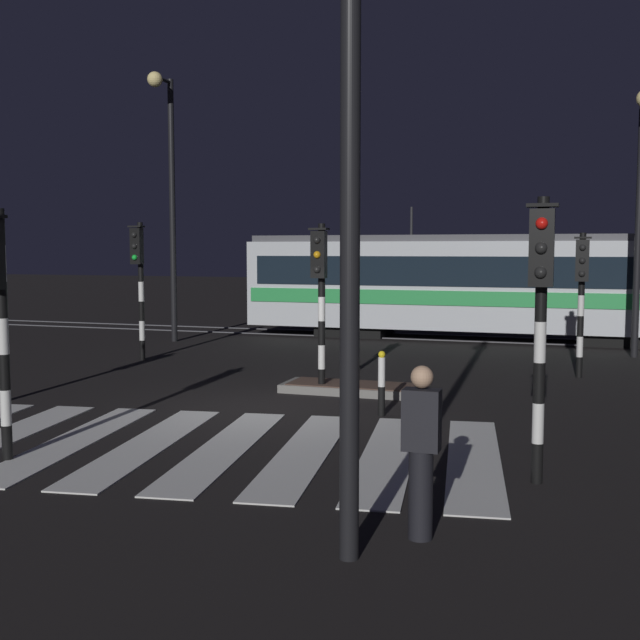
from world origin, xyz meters
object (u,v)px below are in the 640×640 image
at_px(pedestrian_waiting_at_kerb, 421,451).
at_px(tram, 481,284).
at_px(bollard_island_edge, 382,383).
at_px(traffic_light_corner_near_right, 541,297).
at_px(traffic_light_corner_far_left, 139,270).
at_px(street_lamp_near_kerb, 342,63).
at_px(traffic_light_median_centre, 320,282).
at_px(street_lamp_trackside_left, 168,178).
at_px(traffic_light_corner_far_right, 582,283).

bearing_deg(pedestrian_waiting_at_kerb, tram, 95.15).
bearing_deg(tram, bollard_island_edge, -90.80).
xyz_separation_m(traffic_light_corner_near_right, bollard_island_edge, (-2.72, 3.28, -1.71)).
height_order(tram, bollard_island_edge, tram).
relative_size(traffic_light_corner_far_left, tram, 0.23).
relative_size(street_lamp_near_kerb, bollard_island_edge, 6.17).
bearing_deg(traffic_light_median_centre, traffic_light_corner_far_left, 152.77).
bearing_deg(street_lamp_trackside_left, traffic_light_corner_far_left, -72.05).
distance_m(traffic_light_corner_near_right, pedestrian_waiting_at_kerb, 2.77).
relative_size(street_lamp_trackside_left, pedestrian_waiting_at_kerb, 4.62).
xyz_separation_m(street_lamp_near_kerb, pedestrian_waiting_at_kerb, (0.52, 0.96, -3.50)).
xyz_separation_m(traffic_light_corner_near_right, pedestrian_waiting_at_kerb, (-0.98, -2.18, -1.39)).
xyz_separation_m(traffic_light_corner_far_right, bollard_island_edge, (-3.16, -5.20, -1.53)).
height_order(street_lamp_near_kerb, bollard_island_edge, street_lamp_near_kerb).
distance_m(traffic_light_median_centre, street_lamp_near_kerb, 8.82).
bearing_deg(traffic_light_corner_far_right, street_lamp_trackside_left, 165.04).
distance_m(tram, bollard_island_edge, 12.11).
relative_size(street_lamp_trackside_left, street_lamp_near_kerb, 1.15).
bearing_deg(traffic_light_corner_near_right, traffic_light_corner_far_left, 142.16).
bearing_deg(tram, pedestrian_waiting_at_kerb, -84.85).
bearing_deg(street_lamp_near_kerb, tram, 93.28).
xyz_separation_m(traffic_light_corner_far_right, traffic_light_corner_near_right, (-0.44, -8.48, 0.17)).
distance_m(traffic_light_corner_far_right, tram, 7.49).
relative_size(traffic_light_corner_far_right, traffic_light_median_centre, 0.96).
xyz_separation_m(traffic_light_corner_far_right, street_lamp_trackside_left, (-11.81, 3.16, 2.85)).
bearing_deg(traffic_light_corner_far_left, traffic_light_corner_far_right, 3.15).
bearing_deg(traffic_light_corner_far_left, tram, 44.35).
height_order(traffic_light_corner_far_left, traffic_light_median_centre, traffic_light_corner_far_left).
bearing_deg(bollard_island_edge, tram, 89.20).
xyz_separation_m(traffic_light_median_centre, bollard_island_edge, (1.64, -1.63, -1.63)).
xyz_separation_m(street_lamp_trackside_left, street_lamp_near_kerb, (9.88, -14.78, -0.57)).
bearing_deg(traffic_light_corner_far_left, street_lamp_near_kerb, -51.87).
bearing_deg(street_lamp_trackside_left, tram, 22.74).
height_order(traffic_light_median_centre, tram, tram).
bearing_deg(traffic_light_corner_near_right, pedestrian_waiting_at_kerb, -114.13).
distance_m(traffic_light_corner_far_left, traffic_light_median_centre, 6.53).
bearing_deg(traffic_light_corner_near_right, bollard_island_edge, 129.74).
xyz_separation_m(street_lamp_trackside_left, pedestrian_waiting_at_kerb, (10.40, -13.82, -4.07)).
relative_size(traffic_light_corner_far_right, tram, 0.21).
bearing_deg(tram, traffic_light_corner_near_right, -80.53).
height_order(traffic_light_corner_far_right, street_lamp_trackside_left, street_lamp_trackside_left).
bearing_deg(street_lamp_near_kerb, traffic_light_corner_near_right, 64.50).
bearing_deg(street_lamp_trackside_left, street_lamp_near_kerb, -56.24).
relative_size(traffic_light_corner_far_left, bollard_island_edge, 3.14).
height_order(traffic_light_median_centre, street_lamp_near_kerb, street_lamp_near_kerb).
bearing_deg(traffic_light_median_centre, street_lamp_near_kerb, -70.43).
relative_size(traffic_light_corner_far_right, traffic_light_corner_far_left, 0.91).
bearing_deg(bollard_island_edge, pedestrian_waiting_at_kerb, -72.26).
bearing_deg(traffic_light_corner_far_left, bollard_island_edge, -31.83).
xyz_separation_m(traffic_light_corner_near_right, tram, (-2.56, 15.33, -0.52)).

